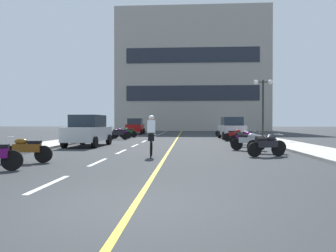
{
  "coord_description": "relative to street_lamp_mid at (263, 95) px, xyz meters",
  "views": [
    {
      "loc": [
        1.15,
        -5.12,
        1.42
      ],
      "look_at": [
        -0.22,
        17.34,
        1.13
      ],
      "focal_mm": 34.37,
      "sensor_mm": 36.0,
      "label": 1
    }
  ],
  "objects": [
    {
      "name": "motorcycle_5",
      "position": [
        -2.59,
        -6.88,
        -3.05
      ],
      "size": [
        1.63,
        0.81,
        0.92
      ],
      "color": "black",
      "rests_on": "ground"
    },
    {
      "name": "curb_left",
      "position": [
        -14.2,
        3.73,
        -3.46
      ],
      "size": [
        2.4,
        72.0,
        0.12
      ],
      "primitive_type": "cube",
      "color": "#B7B2A8",
      "rests_on": "ground"
    },
    {
      "name": "lane_dash_2",
      "position": [
        -9.0,
        -10.27,
        -3.52
      ],
      "size": [
        0.14,
        2.2,
        0.01
      ],
      "primitive_type": "cube",
      "color": "silver",
      "rests_on": "ground"
    },
    {
      "name": "curb_right",
      "position": [
        0.2,
        3.73,
        -3.46
      ],
      "size": [
        2.4,
        72.0,
        0.12
      ],
      "primitive_type": "cube",
      "color": "#B7B2A8",
      "rests_on": "ground"
    },
    {
      "name": "motorcycle_6",
      "position": [
        -2.37,
        -5.0,
        -3.05
      ],
      "size": [
        1.7,
        0.6,
        0.92
      ],
      "color": "black",
      "rests_on": "ground"
    },
    {
      "name": "motorcycle_7",
      "position": [
        -2.4,
        -1.74,
        -3.05
      ],
      "size": [
        1.7,
        0.6,
        0.92
      ],
      "color": "black",
      "rests_on": "ground"
    },
    {
      "name": "lane_dash_9",
      "position": [
        -9.0,
        17.73,
        -3.52
      ],
      "size": [
        0.14,
        2.2,
        0.01
      ],
      "primitive_type": "cube",
      "color": "silver",
      "rests_on": "ground"
    },
    {
      "name": "motorcycle_11",
      "position": [
        -2.36,
        5.32,
        -3.05
      ],
      "size": [
        1.67,
        0.71,
        0.92
      ],
      "color": "black",
      "rests_on": "ground"
    },
    {
      "name": "centre_line_yellow",
      "position": [
        -6.75,
        3.73,
        -3.52
      ],
      "size": [
        0.12,
        66.0,
        0.01
      ],
      "primitive_type": "cube",
      "color": "gold",
      "rests_on": "ground"
    },
    {
      "name": "ground_plane",
      "position": [
        -7.0,
        0.73,
        -3.52
      ],
      "size": [
        140.0,
        140.0,
        0.0
      ],
      "primitive_type": "plane",
      "color": "#2D3033"
    },
    {
      "name": "lane_dash_5",
      "position": [
        -9.0,
        1.73,
        -3.52
      ],
      "size": [
        0.14,
        2.2,
        0.01
      ],
      "primitive_type": "cube",
      "color": "silver",
      "rests_on": "ground"
    },
    {
      "name": "lane_dash_1",
      "position": [
        -9.0,
        -14.27,
        -3.52
      ],
      "size": [
        0.14,
        2.2,
        0.01
      ],
      "primitive_type": "cube",
      "color": "silver",
      "rests_on": "ground"
    },
    {
      "name": "lane_dash_6",
      "position": [
        -9.0,
        5.73,
        -3.52
      ],
      "size": [
        0.14,
        2.2,
        0.01
      ],
      "primitive_type": "cube",
      "color": "silver",
      "rests_on": "ground"
    },
    {
      "name": "lane_dash_10",
      "position": [
        -9.0,
        21.73,
        -3.52
      ],
      "size": [
        0.14,
        2.2,
        0.01
      ],
      "primitive_type": "cube",
      "color": "silver",
      "rests_on": "ground"
    },
    {
      "name": "motorcycle_3",
      "position": [
        -2.3,
        -10.69,
        -3.05
      ],
      "size": [
        1.65,
        0.78,
        0.92
      ],
      "color": "black",
      "rests_on": "ground"
    },
    {
      "name": "motorcycle_9",
      "position": [
        -11.45,
        1.5,
        -3.05
      ],
      "size": [
        1.69,
        0.61,
        0.92
      ],
      "color": "black",
      "rests_on": "ground"
    },
    {
      "name": "cyclist_rider",
      "position": [
        -7.34,
        -12.33,
        -2.63
      ],
      "size": [
        0.42,
        1.77,
        1.71
      ],
      "color": "black",
      "rests_on": "ground"
    },
    {
      "name": "lane_dash_0",
      "position": [
        -9.0,
        -18.27,
        -3.52
      ],
      "size": [
        0.14,
        2.2,
        0.01
      ],
      "primitive_type": "cube",
      "color": "silver",
      "rests_on": "ground"
    },
    {
      "name": "street_lamp_mid",
      "position": [
        0.0,
        0.0,
        0.0
      ],
      "size": [
        1.46,
        0.36,
        4.58
      ],
      "color": "black",
      "rests_on": "curb_right"
    },
    {
      "name": "motorcycle_2",
      "position": [
        -2.63,
        -12.09,
        -3.05
      ],
      "size": [
        1.64,
        0.79,
        0.92
      ],
      "color": "black",
      "rests_on": "ground"
    },
    {
      "name": "lane_dash_8",
      "position": [
        -9.0,
        13.73,
        -3.52
      ],
      "size": [
        0.14,
        2.2,
        0.01
      ],
      "primitive_type": "cube",
      "color": "silver",
      "rests_on": "ground"
    },
    {
      "name": "motorcycle_8",
      "position": [
        -11.37,
        -0.21,
        -3.05
      ],
      "size": [
        1.7,
        0.6,
        0.92
      ],
      "color": "black",
      "rests_on": "ground"
    },
    {
      "name": "lane_dash_3",
      "position": [
        -9.0,
        -6.27,
        -3.52
      ],
      "size": [
        0.14,
        2.2,
        0.01
      ],
      "primitive_type": "cube",
      "color": "silver",
      "rests_on": "ground"
    },
    {
      "name": "parked_car_mid",
      "position": [
        -2.17,
        1.71,
        -2.6
      ],
      "size": [
        2.02,
        4.25,
        1.82
      ],
      "color": "black",
      "rests_on": "ground"
    },
    {
      "name": "lane_dash_7",
      "position": [
        -9.0,
        9.73,
        -3.52
      ],
      "size": [
        0.14,
        2.2,
        0.01
      ],
      "primitive_type": "cube",
      "color": "silver",
      "rests_on": "ground"
    },
    {
      "name": "motorcycle_10",
      "position": [
        -11.29,
        3.56,
        -3.05
      ],
      "size": [
        1.69,
        0.6,
        0.92
      ],
      "color": "black",
      "rests_on": "ground"
    },
    {
      "name": "lane_dash_11",
      "position": [
        -9.0,
        25.73,
        -3.52
      ],
      "size": [
        0.14,
        2.2,
        0.01
      ],
      "primitive_type": "cube",
      "color": "silver",
      "rests_on": "ground"
    },
    {
      "name": "office_building",
      "position": [
        -5.14,
        29.49,
        6.31
      ],
      "size": [
        24.57,
        9.63,
        19.66
      ],
      "color": "#9E998E",
      "rests_on": "ground"
    },
    {
      "name": "parked_car_far",
      "position": [
        -11.92,
        11.56,
        -2.6
      ],
      "size": [
        2.05,
        4.26,
        1.82
      ],
      "color": "black",
      "rests_on": "ground"
    },
    {
      "name": "motorcycle_4",
      "position": [
        -2.85,
        -9.27,
        -3.05
      ],
      "size": [
        1.7,
        0.6,
        0.92
      ],
      "color": "black",
      "rests_on": "ground"
    },
    {
      "name": "lane_dash_4",
      "position": [
        -9.0,
        -2.27,
        -3.52
      ],
      "size": [
        0.14,
        2.2,
        0.01
      ],
      "primitive_type": "cube",
      "color": "silver",
      "rests_on": "ground"
    },
    {
      "name": "parked_car_near",
      "position": [
        -11.67,
        -6.94,
        -2.6
      ],
      "size": [
        2.02,
        4.25,
        1.82
      ],
      "color": "black",
      "rests_on": "ground"
    },
    {
      "name": "motorcycle_1",
      "position": [
        -11.39,
        -14.66,
        -3.05
      ],
      "size": [
        1.7,
        0.6,
        0.92
      ],
      "color": "black",
      "rests_on": "ground"
    }
  ]
}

